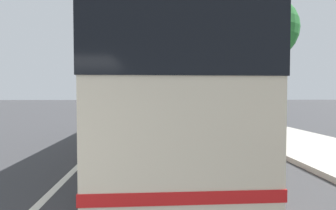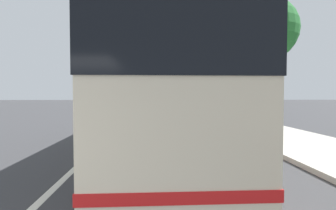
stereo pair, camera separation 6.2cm
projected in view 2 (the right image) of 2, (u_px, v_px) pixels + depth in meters
name	position (u px, v px, depth m)	size (l,w,h in m)	color
sidewalk_curb	(290.00, 139.00, 11.00)	(110.00, 3.60, 0.14)	#B2ADA3
lane_divider_line	(102.00, 143.00, 10.55)	(110.00, 0.16, 0.01)	silver
coach_bus	(162.00, 90.00, 9.18)	(11.95, 2.64, 3.49)	beige
car_ahead_same_lane	(108.00, 106.00, 28.95)	(4.68, 2.06, 1.48)	silver
car_oncoming	(121.00, 103.00, 38.39)	(4.43, 2.15, 1.52)	red
car_side_street	(155.00, 105.00, 31.15)	(4.79, 2.16, 1.57)	red
car_far_distant	(134.00, 100.00, 58.58)	(4.25, 1.99, 1.57)	#2D7238
roadside_tree_mid_block	(266.00, 31.00, 11.77)	(2.72, 2.72, 6.06)	brown
utility_pole	(251.00, 59.00, 15.33)	(0.20, 0.20, 7.74)	slate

